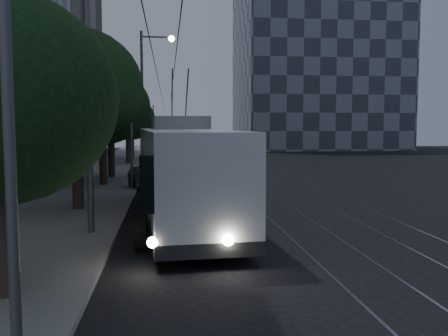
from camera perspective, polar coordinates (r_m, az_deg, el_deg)
ground at (r=16.91m, az=5.42°, el=-6.86°), size 120.00×120.00×0.00m
sidewalk at (r=36.58m, az=-12.80°, el=-0.45°), size 5.00×90.00×0.15m
tram_rails at (r=36.84m, az=2.86°, el=-0.40°), size 4.52×90.00×0.02m
overhead_wires at (r=36.23m, az=-8.91°, el=4.94°), size 2.23×90.00×6.00m
building_distant_right at (r=74.84m, az=10.47°, el=11.46°), size 22.00×18.00×24.00m
trolleybus at (r=17.81m, az=-4.77°, el=-0.55°), size 3.62×12.80×5.63m
pickup_silver at (r=25.43m, az=-6.31°, el=-1.05°), size 4.76×6.38×1.61m
car_white_a at (r=30.84m, az=-8.03°, el=-0.31°), size 2.03×3.95×1.29m
car_white_b at (r=40.21m, az=-5.38°, el=1.10°), size 2.13×5.19×1.50m
car_white_c at (r=44.44m, az=-7.15°, el=1.31°), size 1.97×4.04×1.28m
car_white_d at (r=47.81m, az=-5.70°, el=1.76°), size 3.49×4.98×1.57m
tree_1 at (r=20.45m, az=-16.61°, el=8.72°), size 5.22×5.22×7.24m
tree_2 at (r=28.40m, az=-13.76°, el=6.96°), size 4.86×4.86×6.72m
tree_3 at (r=32.41m, az=-12.85°, el=6.83°), size 5.00×5.00×6.84m
tree_4 at (r=43.66m, az=-10.93°, el=5.70°), size 4.16×4.16×5.97m
tree_5 at (r=49.82m, az=-10.53°, el=5.55°), size 4.59×4.59×6.10m
streetlamp_near at (r=15.90m, az=-13.88°, el=14.83°), size 2.50×0.44×10.36m
streetlamp_far at (r=36.13m, az=-8.68°, el=9.00°), size 2.42×0.44×10.01m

